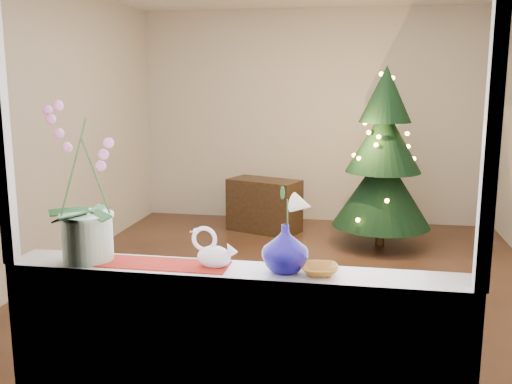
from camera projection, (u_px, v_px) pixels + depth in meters
ground at (291, 283)px, 5.14m from camera, size 5.00×5.00×0.00m
wall_back at (315, 117)px, 7.30m from camera, size 4.50×0.10×2.70m
wall_front at (227, 183)px, 2.47m from camera, size 4.50×0.10×2.70m
wall_left at (52, 130)px, 5.28m from camera, size 0.10×5.00×2.70m
window_apron at (230, 372)px, 2.68m from camera, size 2.20×0.08×0.88m
windowsill at (234, 273)px, 2.68m from camera, size 2.20×0.26×0.04m
window_frame at (227, 102)px, 2.43m from camera, size 2.22×0.06×1.60m
runner at (157, 264)px, 2.74m from camera, size 0.70×0.20×0.01m
orchid_pot at (84, 183)px, 2.73m from camera, size 0.30×0.30×0.78m
swan at (214, 248)px, 2.68m from camera, size 0.24×0.15×0.19m
blue_vase at (285, 245)px, 2.61m from camera, size 0.31×0.31×0.26m
lily at (286, 197)px, 2.57m from camera, size 0.14×0.08×0.19m
paperweight at (289, 266)px, 2.61m from camera, size 0.08×0.08×0.07m
amber_dish at (319, 271)px, 2.59m from camera, size 0.17×0.17×0.04m
xmas_tree at (383, 158)px, 6.18m from camera, size 1.41×1.41×1.96m
side_table at (264, 205)px, 6.91m from camera, size 0.94×0.70×0.64m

